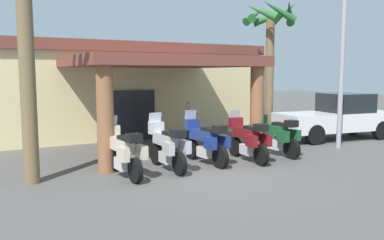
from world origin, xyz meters
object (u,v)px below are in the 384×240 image
(motorcycle_blue, at_px, (206,141))
(motorcycle_maroon, at_px, (248,139))
(pedestrian, at_px, (189,121))
(motorcycle_cream, at_px, (123,152))
(motorcycle_silver, at_px, (167,146))
(palm_tree_near_portico, at_px, (270,35))
(motel_building, at_px, (116,88))
(pickup_truck_white, at_px, (338,117))
(palm_tree_roadside, at_px, (23,4))
(motorcycle_green, at_px, (276,135))
(roadside_sign, at_px, (344,23))

(motorcycle_blue, relative_size, motorcycle_maroon, 1.00)
(motorcycle_maroon, bearing_deg, pedestrian, 15.02)
(motorcycle_cream, xyz_separation_m, motorcycle_blue, (2.79, 0.37, 0.00))
(motorcycle_maroon, xyz_separation_m, pedestrian, (-0.62, 2.95, 0.32))
(motorcycle_silver, relative_size, palm_tree_near_portico, 0.37)
(motel_building, xyz_separation_m, motorcycle_maroon, (1.87, -7.92, -1.43))
(motorcycle_maroon, bearing_deg, motorcycle_silver, 91.09)
(motel_building, relative_size, pedestrian, 7.72)
(motorcycle_silver, relative_size, motorcycle_blue, 1.00)
(motel_building, height_order, pickup_truck_white, motel_building)
(motorcycle_silver, bearing_deg, pedestrian, -38.76)
(motorcycle_blue, bearing_deg, palm_tree_roadside, 82.87)
(motorcycle_silver, xyz_separation_m, motorcycle_green, (4.19, 0.21, 0.00))
(motorcycle_silver, distance_m, motorcycle_green, 4.19)
(palm_tree_roadside, relative_size, palm_tree_near_portico, 1.10)
(pickup_truck_white, distance_m, roadside_sign, 4.33)
(pedestrian, xyz_separation_m, pickup_truck_white, (6.60, -1.15, -0.08))
(motorcycle_cream, xyz_separation_m, pedestrian, (3.57, 3.02, 0.32))
(motel_building, bearing_deg, motorcycle_cream, -107.06)
(pedestrian, distance_m, palm_tree_near_portico, 5.57)
(motorcycle_blue, bearing_deg, motorcycle_maroon, -107.73)
(motorcycle_silver, distance_m, palm_tree_near_portico, 8.31)
(motel_building, bearing_deg, palm_tree_near_portico, -38.18)
(motorcycle_silver, relative_size, motorcycle_maroon, 1.00)
(motorcycle_blue, height_order, roadside_sign, roadside_sign)
(pickup_truck_white, relative_size, roadside_sign, 0.78)
(pickup_truck_white, bearing_deg, roadside_sign, -129.45)
(motel_building, xyz_separation_m, motorcycle_blue, (0.48, -7.62, -1.43))
(motorcycle_blue, distance_m, pedestrian, 2.78)
(motel_building, distance_m, motorcycle_maroon, 8.26)
(motorcycle_silver, height_order, motorcycle_blue, same)
(motorcycle_maroon, relative_size, motorcycle_green, 1.00)
(motel_building, distance_m, motorcycle_cream, 8.44)
(roadside_sign, bearing_deg, pickup_truck_white, 43.73)
(motorcycle_silver, distance_m, pickup_truck_white, 8.93)
(motorcycle_silver, bearing_deg, motel_building, -8.13)
(pedestrian, bearing_deg, palm_tree_roadside, -102.02)
(motorcycle_green, height_order, roadside_sign, roadside_sign)
(palm_tree_roadside, height_order, palm_tree_near_portico, palm_tree_roadside)
(pickup_truck_white, bearing_deg, pedestrian, 176.93)
(motorcycle_cream, distance_m, motorcycle_maroon, 4.19)
(motorcycle_cream, bearing_deg, palm_tree_roadside, 72.13)
(motorcycle_maroon, bearing_deg, motorcycle_blue, 81.11)
(motorcycle_maroon, xyz_separation_m, roadside_sign, (4.34, 0.24, 3.93))
(pedestrian, bearing_deg, roadside_sign, 25.99)
(motel_building, height_order, palm_tree_near_portico, palm_tree_near_portico)
(motel_building, distance_m, roadside_sign, 10.20)
(motel_building, height_order, motorcycle_cream, motel_building)
(motorcycle_cream, bearing_deg, motorcycle_maroon, -94.62)
(motorcycle_maroon, xyz_separation_m, palm_tree_near_portico, (3.72, 3.67, 3.73))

